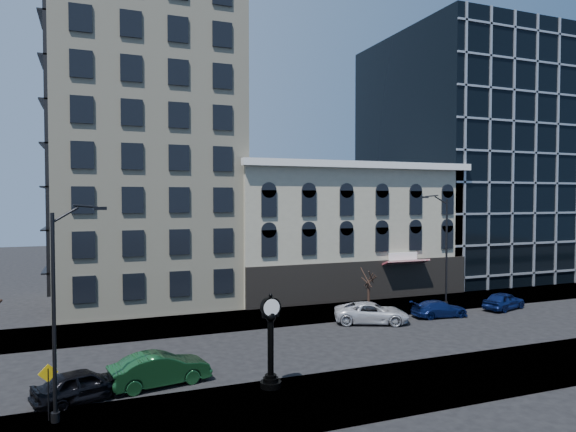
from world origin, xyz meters
name	(u,v)px	position (x,y,z in m)	size (l,w,h in m)	color
ground	(281,349)	(0.00, 0.00, 0.00)	(160.00, 160.00, 0.00)	black
sidewalk_far	(244,319)	(0.00, 8.00, 0.06)	(160.00, 6.00, 0.12)	gray
sidewalk_near	(341,395)	(0.00, -8.00, 0.06)	(160.00, 6.00, 0.12)	gray
cream_tower	(144,86)	(-6.11, 18.88, 19.32)	(15.90, 15.40, 42.50)	beige
victorian_row	(339,231)	(12.00, 15.89, 6.00)	(22.60, 11.19, 12.50)	#ABA68D
glass_office	(469,159)	(32.00, 20.91, 14.00)	(20.00, 20.15, 28.00)	black
street_clock	(271,345)	(-2.78, -6.00, 2.18)	(1.03, 1.03, 4.55)	black
street_lamp_near	(70,254)	(-11.60, -6.24, 6.93)	(2.26, 0.96, 9.03)	black
street_lamp_far	(439,221)	(16.35, 6.20, 7.34)	(2.41, 0.95, 9.56)	black
bare_tree_far	(369,275)	(10.46, 7.48, 2.97)	(2.21, 2.21, 3.79)	#312018
warning_sign	(48,382)	(-12.49, -6.21, 1.74)	(0.76, 0.17, 2.35)	black
car_near_a	(83,385)	(-11.21, -4.19, 0.74)	(1.74, 4.33, 1.48)	black
car_near_b	(160,369)	(-7.68, -3.45, 0.80)	(1.70, 4.87, 1.61)	#143F1E
car_far_a	(372,313)	(8.54, 3.76, 0.76)	(2.52, 5.47, 1.52)	silver
car_far_b	(439,309)	(14.45, 3.53, 0.64)	(1.80, 4.42, 1.28)	#0C194C
car_far_c	(504,301)	(21.12, 3.80, 0.73)	(1.73, 4.29, 1.46)	#0C194C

